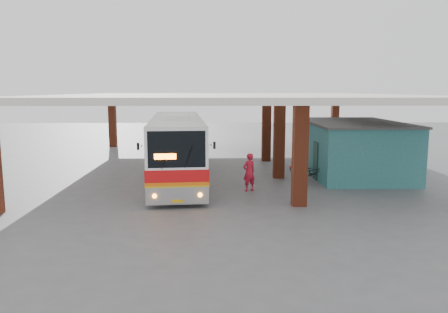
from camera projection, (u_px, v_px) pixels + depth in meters
name	position (u px, v px, depth m)	size (l,w,h in m)	color
ground	(227.00, 190.00, 21.74)	(90.00, 90.00, 0.00)	#515154
brick_columns	(248.00, 136.00, 26.38)	(20.10, 21.60, 4.35)	maroon
canopy_roof	(232.00, 97.00, 27.49)	(21.00, 23.00, 0.30)	silver
shop_building	(353.00, 148.00, 25.62)	(5.20, 8.20, 3.11)	#2A6769
coach_bus	(177.00, 147.00, 24.03)	(3.68, 12.81, 3.68)	white
motorcycle	(314.00, 172.00, 23.35)	(0.74, 2.13, 1.12)	black
pedestrian	(249.00, 172.00, 21.41)	(0.68, 0.45, 1.88)	red
red_chair	(295.00, 164.00, 27.02)	(0.43, 0.43, 0.79)	red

